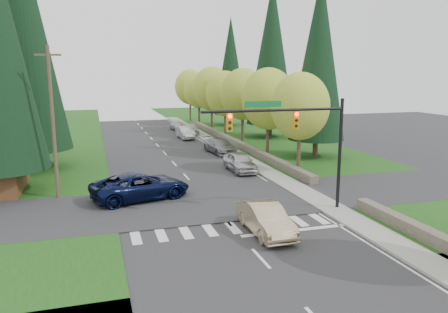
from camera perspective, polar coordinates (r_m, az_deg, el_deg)
name	(u,v)px	position (r m, az deg, el deg)	size (l,w,h in m)	color
ground	(253,250)	(21.25, 3.83, -12.08)	(120.00, 120.00, 0.00)	#28282B
grass_east	(306,157)	(43.96, 10.63, -0.12)	(14.00, 110.00, 0.06)	#194813
grass_west	(20,175)	(39.65, -25.09, -2.17)	(14.00, 110.00, 0.06)	#194813
cross_street	(210,203)	(28.43, -1.84, -6.05)	(120.00, 8.00, 0.10)	#28282B
sidewalk_east	(241,157)	(43.39, 2.23, -0.04)	(1.80, 80.00, 0.13)	gray
curb_east	(233,157)	(43.13, 1.17, -0.10)	(0.20, 80.00, 0.13)	gray
stone_wall_north	(233,141)	(51.35, 1.15, 2.00)	(0.70, 40.00, 0.70)	#4C4438
traffic_signal	(298,131)	(25.66, 9.63, 3.35)	(8.70, 0.37, 6.80)	black
utility_pole	(53,122)	(30.57, -21.46, 4.24)	(1.60, 0.24, 10.00)	#473828
decid_tree_0	(300,106)	(36.20, 9.91, 6.47)	(4.80, 4.80, 8.37)	#38281C
decid_tree_1	(268,99)	(42.59, 5.81, 7.49)	(5.20, 5.20, 8.80)	#38281C
decid_tree_2	(243,94)	(49.05, 2.45, 8.13)	(5.00, 5.00, 8.82)	#38281C
decid_tree_3	(225,94)	(55.75, 0.18, 8.20)	(5.00, 5.00, 8.55)	#38281C
decid_tree_4	(212,89)	(62.49, -1.62, 8.85)	(5.40, 5.40, 9.18)	#38281C
decid_tree_5	(199,91)	(69.24, -3.30, 8.59)	(4.80, 4.80, 8.30)	#38281C
decid_tree_6	(190,87)	(76.07, -4.47, 9.03)	(5.20, 5.20, 8.86)	#38281C
conifer_w_c	(25,36)	(40.73, -24.56, 14.18)	(6.46, 6.46, 20.80)	#38281C
conifer_w_e	(12,51)	(46.88, -25.96, 12.28)	(5.78, 5.78, 18.80)	#38281C
conifer_e_a	(319,57)	(43.67, 12.28, 12.63)	(5.44, 5.44, 17.80)	#38281C
conifer_e_b	(272,52)	(56.77, 6.25, 13.36)	(6.12, 6.12, 19.80)	#38281C
conifer_e_c	(231,66)	(69.53, 0.88, 11.72)	(5.10, 5.10, 16.80)	#38281C
sedan_champagne	(266,219)	(23.07, 5.45, -8.12)	(1.67, 4.79, 1.58)	tan
suv_navy	(141,186)	(29.44, -10.82, -3.83)	(2.99, 6.49, 1.80)	#0A1133
parked_car_a	(240,162)	(37.15, 2.12, -0.73)	(1.90, 4.73, 1.61)	#BBBAC0
parked_car_b	(220,146)	(45.61, -0.55, 1.40)	(2.15, 5.29, 1.53)	gray
parked_car_c	(186,133)	(55.92, -5.04, 3.12)	(1.63, 4.67, 1.54)	silver
parked_car_d	(190,129)	(59.65, -4.41, 3.64)	(1.87, 4.65, 1.58)	silver
parked_car_e	(178,126)	(64.09, -5.99, 3.97)	(1.76, 4.33, 1.26)	#AFAFB4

